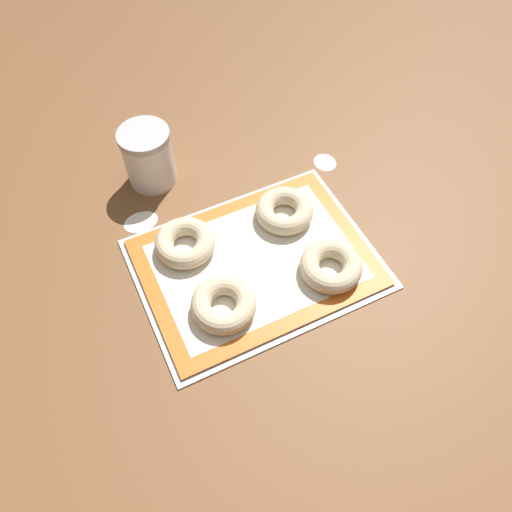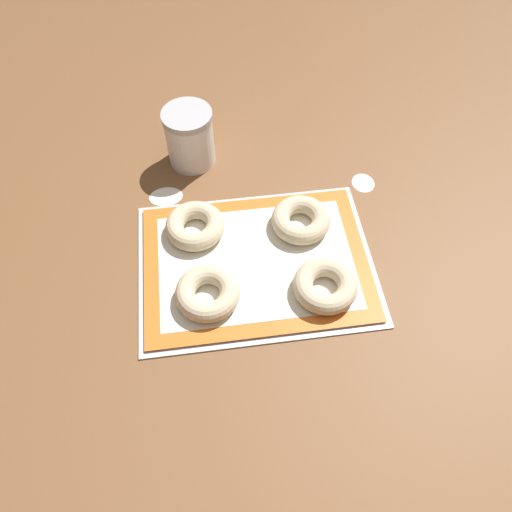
# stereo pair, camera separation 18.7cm
# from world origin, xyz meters

# --- Properties ---
(ground_plane) EXTENTS (2.80, 2.80, 0.00)m
(ground_plane) POSITION_xyz_m (0.00, 0.00, 0.00)
(ground_plane) COLOR brown
(baking_tray) EXTENTS (0.50, 0.37, 0.01)m
(baking_tray) POSITION_xyz_m (0.01, -0.01, 0.00)
(baking_tray) COLOR silver
(baking_tray) RESTS_ON ground_plane
(baking_mat) EXTENTS (0.48, 0.35, 0.00)m
(baking_mat) POSITION_xyz_m (0.01, -0.01, 0.01)
(baking_mat) COLOR orange
(baking_mat) RESTS_ON baking_tray
(bagel_front_left) EXTENTS (0.13, 0.13, 0.04)m
(bagel_front_left) POSITION_xyz_m (-0.10, -0.09, 0.03)
(bagel_front_left) COLOR beige
(bagel_front_left) RESTS_ON baking_mat
(bagel_front_right) EXTENTS (0.13, 0.13, 0.04)m
(bagel_front_right) POSITION_xyz_m (0.14, -0.10, 0.03)
(bagel_front_right) COLOR beige
(bagel_front_right) RESTS_ON baking_mat
(bagel_back_left) EXTENTS (0.13, 0.13, 0.04)m
(bagel_back_left) POSITION_xyz_m (-0.11, 0.08, 0.03)
(bagel_back_left) COLOR beige
(bagel_back_left) RESTS_ON baking_mat
(bagel_back_right) EXTENTS (0.13, 0.13, 0.04)m
(bagel_back_right) POSITION_xyz_m (0.12, 0.07, 0.03)
(bagel_back_right) COLOR beige
(bagel_back_right) RESTS_ON baking_mat
(flour_canister) EXTENTS (0.12, 0.12, 0.14)m
(flour_canister) POSITION_xyz_m (-0.11, 0.32, 0.07)
(flour_canister) COLOR white
(flour_canister) RESTS_ON ground_plane
(flour_patch_near) EXTENTS (0.08, 0.06, 0.00)m
(flour_patch_near) POSITION_xyz_m (-0.18, 0.21, 0.00)
(flour_patch_near) COLOR white
(flour_patch_near) RESTS_ON ground_plane
(flour_patch_far) EXTENTS (0.05, 0.06, 0.00)m
(flour_patch_far) POSITION_xyz_m (0.30, 0.19, 0.00)
(flour_patch_far) COLOR white
(flour_patch_far) RESTS_ON ground_plane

